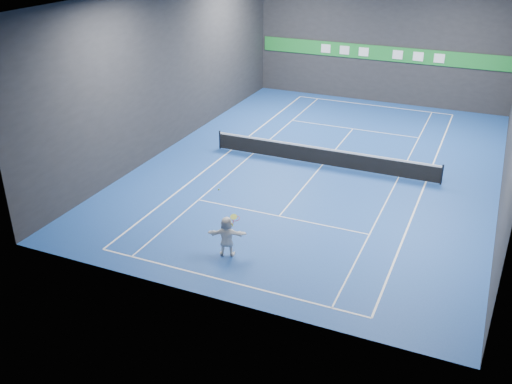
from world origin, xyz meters
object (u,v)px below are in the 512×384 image
at_px(player, 227,236).
at_px(tennis_racket, 235,219).
at_px(tennis_ball, 219,190).
at_px(tennis_net, 323,156).

distance_m(player, tennis_racket, 0.89).
distance_m(tennis_ball, tennis_racket, 1.30).
distance_m(player, tennis_ball, 1.92).
height_order(tennis_ball, tennis_racket, tennis_ball).
xyz_separation_m(tennis_ball, tennis_net, (1.11, 10.02, -2.16)).
distance_m(tennis_net, tennis_racket, 10.26).
distance_m(player, tennis_net, 10.27).
bearing_deg(tennis_racket, tennis_ball, 167.08).
height_order(player, tennis_racket, tennis_racket).
relative_size(tennis_net, tennis_racket, 22.48).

